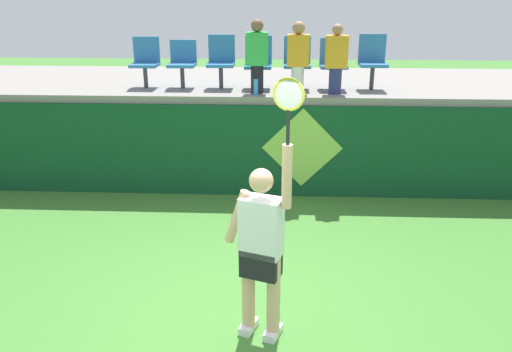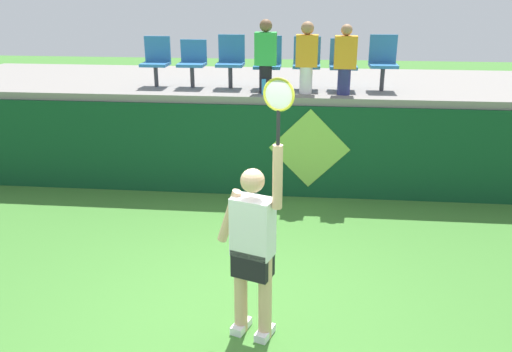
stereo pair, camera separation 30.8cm
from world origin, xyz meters
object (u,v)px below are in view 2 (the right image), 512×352
object	(u,v)px
stadium_chair_5	(343,62)
spectator_1	(345,59)
stadium_chair_0	(156,59)
spectator_0	(307,56)
spectator_2	(266,55)
stadium_chair_1	(193,61)
stadium_chair_6	(383,60)
stadium_chair_2	(231,59)
stadium_chair_3	(268,60)
stadium_chair_4	(307,60)
tennis_player	(253,245)
water_bottle	(264,87)

from	to	relation	value
stadium_chair_5	spectator_1	size ratio (longest dim) A/B	0.75
stadium_chair_0	spectator_0	size ratio (longest dim) A/B	0.74
stadium_chair_0	spectator_2	distance (m)	1.93
stadium_chair_1	stadium_chair_6	distance (m)	3.13
stadium_chair_6	stadium_chair_2	bearing A→B (deg)	179.99
stadium_chair_0	stadium_chair_6	bearing A→B (deg)	0.03
stadium_chair_1	stadium_chair_5	size ratio (longest dim) A/B	0.95
stadium_chair_3	stadium_chair_4	xyz separation A→B (m)	(0.64, -0.00, 0.01)
stadium_chair_3	stadium_chair_5	world-z (taller)	stadium_chair_3
stadium_chair_1	stadium_chair_5	world-z (taller)	stadium_chair_5
stadium_chair_0	spectator_0	distance (m)	2.56
stadium_chair_0	tennis_player	bearing A→B (deg)	-64.75
stadium_chair_4	spectator_0	distance (m)	0.43
tennis_player	stadium_chair_2	size ratio (longest dim) A/B	2.97
stadium_chair_2	stadium_chair_6	world-z (taller)	stadium_chair_6
stadium_chair_5	spectator_0	xyz separation A→B (m)	(-0.59, -0.41, 0.13)
stadium_chair_3	spectator_2	xyz separation A→B (m)	(0.00, -0.43, 0.14)
stadium_chair_5	spectator_1	world-z (taller)	spectator_1
stadium_chair_2	stadium_chair_1	bearing A→B (deg)	-179.24
stadium_chair_2	spectator_1	size ratio (longest dim) A/B	0.80
stadium_chair_0	stadium_chair_6	xyz separation A→B (m)	(3.75, 0.00, 0.04)
stadium_chair_1	stadium_chair_6	world-z (taller)	stadium_chair_6
stadium_chair_3	stadium_chair_6	bearing A→B (deg)	-0.05
stadium_chair_1	spectator_0	size ratio (longest dim) A/B	0.69
stadium_chair_4	stadium_chair_5	xyz separation A→B (m)	(0.59, -0.00, -0.01)
stadium_chair_3	stadium_chair_5	distance (m)	1.23
stadium_chair_4	stadium_chair_6	xyz separation A→B (m)	(1.23, 0.00, 0.03)
stadium_chair_1	spectator_2	world-z (taller)	spectator_2
stadium_chair_4	stadium_chair_1	bearing A→B (deg)	-179.78
stadium_chair_5	spectator_0	size ratio (longest dim) A/B	0.73
spectator_1	stadium_chair_3	bearing A→B (deg)	160.01
spectator_0	spectator_2	xyz separation A→B (m)	(-0.64, -0.01, 0.02)
water_bottle	stadium_chair_5	xyz separation A→B (m)	(1.24, 0.60, 0.32)
tennis_player	stadium_chair_1	bearing A→B (deg)	108.44
tennis_player	spectator_1	size ratio (longest dim) A/B	2.37
stadium_chair_1	stadium_chair_4	world-z (taller)	stadium_chair_4
stadium_chair_5	stadium_chair_1	bearing A→B (deg)	-179.88
stadium_chair_6	spectator_1	xyz separation A→B (m)	(-0.63, -0.45, 0.06)
stadium_chair_3	spectator_2	world-z (taller)	spectator_2
tennis_player	spectator_0	xyz separation A→B (m)	(0.41, 4.07, 1.22)
water_bottle	spectator_0	xyz separation A→B (m)	(0.65, 0.19, 0.46)
stadium_chair_5	spectator_2	distance (m)	1.31
tennis_player	water_bottle	distance (m)	3.96
tennis_player	water_bottle	bearing A→B (deg)	93.49
tennis_player	stadium_chair_0	distance (m)	5.07
tennis_player	stadium_chair_6	distance (m)	4.90
tennis_player	water_bottle	xyz separation A→B (m)	(-0.24, 3.88, 0.76)
tennis_player	spectator_1	distance (m)	4.32
tennis_player	stadium_chair_3	world-z (taller)	tennis_player
tennis_player	spectator_0	world-z (taller)	spectator_0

